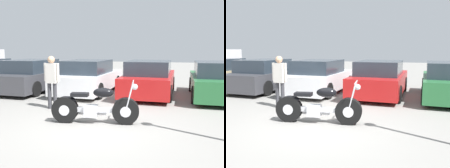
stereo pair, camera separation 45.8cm
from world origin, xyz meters
TOP-DOWN VIEW (x-y plane):
  - ground_plane at (0.00, 0.00)m, footprint 60.00×60.00m
  - motorcycle at (-0.18, 0.36)m, footprint 2.24×0.75m
  - parked_car_dark_grey at (-4.48, 4.34)m, footprint 1.92×4.25m
  - parked_car_white at (-1.90, 4.56)m, footprint 1.92×4.25m
  - parked_car_red at (0.68, 4.71)m, footprint 1.92×4.25m
  - parked_car_green at (3.26, 4.67)m, footprint 1.92×4.25m
  - person_standing at (-1.97, 1.46)m, footprint 0.52×0.22m

SIDE VIEW (x-z plane):
  - ground_plane at x=0.00m, z-range 0.00..0.00m
  - motorcycle at x=-0.18m, z-range -0.13..0.97m
  - parked_car_dark_grey at x=-4.48m, z-range -0.05..1.36m
  - parked_car_white at x=-1.90m, z-range -0.05..1.36m
  - parked_car_red at x=0.68m, z-range -0.05..1.36m
  - parked_car_green at x=3.26m, z-range -0.05..1.36m
  - person_standing at x=-1.97m, z-range 0.16..1.82m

